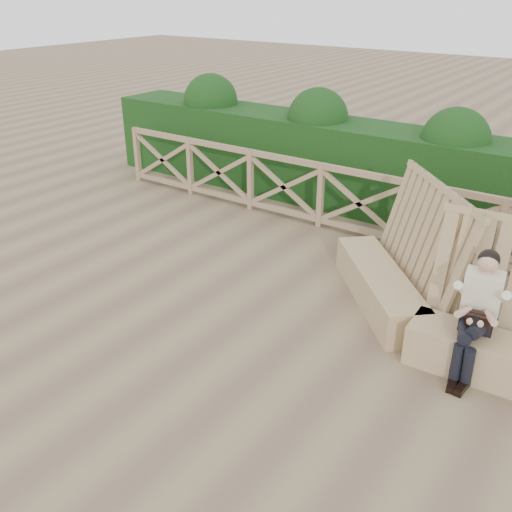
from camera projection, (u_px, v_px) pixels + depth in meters
The scene contains 5 objects.
ground at pixel (224, 333), 6.72m from camera, with size 60.00×60.00×0.00m, color brown.
bench at pixel (446, 307), 6.48m from camera, with size 3.80×2.16×1.59m.
woman at pixel (478, 309), 5.79m from camera, with size 0.41×0.82×1.36m.
guardrail at pixel (359, 204), 9.05m from camera, with size 10.10×0.09×1.10m.
hedge at pixel (391, 173), 9.85m from camera, with size 12.00×1.20×1.50m, color black.
Camera 1 is at (3.58, -4.40, 3.74)m, focal length 40.00 mm.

